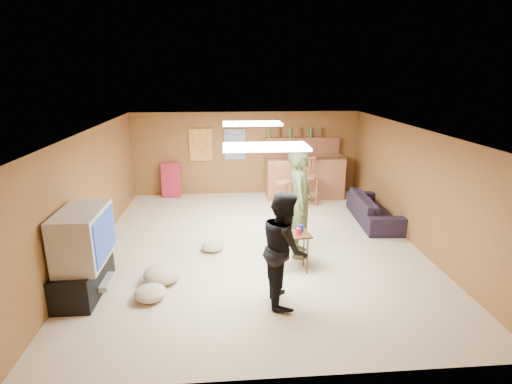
{
  "coord_description": "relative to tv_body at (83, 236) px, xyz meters",
  "views": [
    {
      "loc": [
        -0.58,
        -7.03,
        3.17
      ],
      "look_at": [
        0.0,
        0.2,
        1.0
      ],
      "focal_mm": 28.0,
      "sensor_mm": 36.0,
      "label": 1
    }
  ],
  "objects": [
    {
      "name": "ground",
      "position": [
        2.65,
        1.5,
        -0.9
      ],
      "size": [
        7.0,
        7.0,
        0.0
      ],
      "primitive_type": "plane",
      "color": "#C3B395",
      "rests_on": "ground"
    },
    {
      "name": "ceiling",
      "position": [
        2.65,
        1.5,
        1.3
      ],
      "size": [
        6.0,
        7.0,
        0.02
      ],
      "primitive_type": "cube",
      "color": "silver",
      "rests_on": "ground"
    },
    {
      "name": "wall_back",
      "position": [
        2.65,
        5.0,
        0.2
      ],
      "size": [
        6.0,
        0.02,
        2.2
      ],
      "primitive_type": "cube",
      "color": "brown",
      "rests_on": "ground"
    },
    {
      "name": "wall_front",
      "position": [
        2.65,
        -2.0,
        0.2
      ],
      "size": [
        6.0,
        0.02,
        2.2
      ],
      "primitive_type": "cube",
      "color": "brown",
      "rests_on": "ground"
    },
    {
      "name": "wall_left",
      "position": [
        -0.35,
        1.5,
        0.2
      ],
      "size": [
        0.02,
        7.0,
        2.2
      ],
      "primitive_type": "cube",
      "color": "brown",
      "rests_on": "ground"
    },
    {
      "name": "wall_right",
      "position": [
        5.65,
        1.5,
        0.2
      ],
      "size": [
        0.02,
        7.0,
        2.2
      ],
      "primitive_type": "cube",
      "color": "brown",
      "rests_on": "ground"
    },
    {
      "name": "tv_stand",
      "position": [
        -0.07,
        0.0,
        -0.65
      ],
      "size": [
        0.55,
        1.3,
        0.5
      ],
      "primitive_type": "cube",
      "color": "black",
      "rests_on": "ground"
    },
    {
      "name": "dvd_box",
      "position": [
        0.15,
        0.0,
        -0.75
      ],
      "size": [
        0.35,
        0.5,
        0.08
      ],
      "primitive_type": "cube",
      "color": "#B2B2B7",
      "rests_on": "tv_stand"
    },
    {
      "name": "tv_body",
      "position": [
        0.0,
        0.0,
        0.0
      ],
      "size": [
        0.6,
        1.1,
        0.8
      ],
      "primitive_type": "cube",
      "color": "#B2B2B7",
      "rests_on": "tv_stand"
    },
    {
      "name": "tv_screen",
      "position": [
        0.31,
        0.0,
        0.0
      ],
      "size": [
        0.02,
        0.95,
        0.65
      ],
      "primitive_type": "cube",
      "color": "navy",
      "rests_on": "tv_body"
    },
    {
      "name": "bar_counter",
      "position": [
        4.15,
        4.45,
        -0.35
      ],
      "size": [
        2.0,
        0.6,
        1.1
      ],
      "primitive_type": "cube",
      "color": "brown",
      "rests_on": "ground"
    },
    {
      "name": "bar_lip",
      "position": [
        4.15,
        4.2,
        0.2
      ],
      "size": [
        2.1,
        0.12,
        0.05
      ],
      "primitive_type": "cube",
      "color": "#392212",
      "rests_on": "bar_counter"
    },
    {
      "name": "bar_shelf",
      "position": [
        4.15,
        4.9,
        0.6
      ],
      "size": [
        2.0,
        0.18,
        0.05
      ],
      "primitive_type": "cube",
      "color": "brown",
      "rests_on": "bar_backing"
    },
    {
      "name": "bar_backing",
      "position": [
        4.15,
        4.92,
        0.3
      ],
      "size": [
        2.0,
        0.14,
        0.6
      ],
      "primitive_type": "cube",
      "color": "brown",
      "rests_on": "bar_counter"
    },
    {
      "name": "poster_left",
      "position": [
        1.45,
        4.96,
        0.45
      ],
      "size": [
        0.6,
        0.03,
        0.85
      ],
      "primitive_type": "cube",
      "color": "#BF3F26",
      "rests_on": "wall_back"
    },
    {
      "name": "poster_right",
      "position": [
        2.35,
        4.96,
        0.45
      ],
      "size": [
        0.55,
        0.03,
        0.8
      ],
      "primitive_type": "cube",
      "color": "#334C99",
      "rests_on": "wall_back"
    },
    {
      "name": "folding_chair_stack",
      "position": [
        0.65,
        4.8,
        -0.45
      ],
      "size": [
        0.5,
        0.26,
        0.91
      ],
      "primitive_type": "cube",
      "rotation": [
        -0.14,
        0.0,
        0.0
      ],
      "color": "#AB1F38",
      "rests_on": "ground"
    },
    {
      "name": "ceiling_panel_front",
      "position": [
        2.65,
        0.0,
        1.27
      ],
      "size": [
        1.2,
        0.6,
        0.04
      ],
      "primitive_type": "cube",
      "color": "white",
      "rests_on": "ceiling"
    },
    {
      "name": "ceiling_panel_back",
      "position": [
        2.65,
        2.7,
        1.27
      ],
      "size": [
        1.2,
        0.6,
        0.04
      ],
      "primitive_type": "cube",
      "color": "white",
      "rests_on": "ceiling"
    },
    {
      "name": "person_olive",
      "position": [
        3.37,
        1.05,
        0.08
      ],
      "size": [
        0.62,
        0.8,
        1.96
      ],
      "primitive_type": "imported",
      "rotation": [
        0.0,
        0.0,
        1.35
      ],
      "color": "#495632",
      "rests_on": "ground"
    },
    {
      "name": "person_black",
      "position": [
        2.87,
        -0.46,
        -0.08
      ],
      "size": [
        0.62,
        0.8,
        1.64
      ],
      "primitive_type": "imported",
      "rotation": [
        0.0,
        0.0,
        1.57
      ],
      "color": "black",
      "rests_on": "ground"
    },
    {
      "name": "sofa",
      "position": [
        5.35,
        2.58,
        -0.61
      ],
      "size": [
        0.9,
        2.02,
        0.58
      ],
      "primitive_type": "imported",
      "rotation": [
        0.0,
        0.0,
        1.5
      ],
      "color": "black",
      "rests_on": "ground"
    },
    {
      "name": "tray_table",
      "position": [
        3.17,
        0.42,
        -0.57
      ],
      "size": [
        0.56,
        0.47,
        0.66
      ],
      "primitive_type": "cube",
      "rotation": [
        0.0,
        0.0,
        0.13
      ],
      "color": "#392212",
      "rests_on": "ground"
    },
    {
      "name": "cup_red_near",
      "position": [
        3.07,
        0.45,
        -0.18
      ],
      "size": [
        0.09,
        0.09,
        0.11
      ],
      "primitive_type": "cylinder",
      "rotation": [
        0.0,
        0.0,
        0.2
      ],
      "color": "red",
      "rests_on": "tray_table"
    },
    {
      "name": "cup_red_far",
      "position": [
        3.23,
        0.37,
        -0.18
      ],
      "size": [
        0.09,
        0.09,
        0.11
      ],
      "primitive_type": "cylinder",
      "rotation": [
        0.0,
        0.0,
        0.12
      ],
      "color": "red",
      "rests_on": "tray_table"
    },
    {
      "name": "cup_blue",
      "position": [
        3.29,
        0.49,
        -0.18
      ],
      "size": [
        0.1,
        0.1,
        0.12
      ],
      "primitive_type": "cylinder",
      "rotation": [
        0.0,
        0.0,
        -0.14
      ],
      "color": "navy",
      "rests_on": "tray_table"
    },
    {
      "name": "bar_stool_left",
      "position": [
        3.42,
        3.39,
        -0.31
      ],
      "size": [
        0.43,
        0.43,
        1.18
      ],
      "primitive_type": null,
      "rotation": [
        0.0,
        0.0,
        0.18
      ],
      "color": "brown",
      "rests_on": "ground"
    },
    {
      "name": "bar_stool_right",
      "position": [
        4.17,
        3.83,
        -0.3
      ],
      "size": [
        0.38,
        0.38,
        1.19
      ],
      "primitive_type": null,
      "rotation": [
        0.0,
        0.0,
        0.01
      ],
      "color": "brown",
      "rests_on": "ground"
    },
    {
      "name": "cushion_near_tv",
      "position": [
        1.05,
        0.22,
        -0.77
      ],
      "size": [
        0.71,
        0.71,
        0.27
      ],
      "primitive_type": "ellipsoid",
      "rotation": [
        0.0,
        0.0,
        -0.21
      ],
      "color": "tan",
      "rests_on": "ground"
    },
    {
      "name": "cushion_mid",
      "position": [
        1.81,
        1.31,
        -0.81
      ],
      "size": [
        0.51,
        0.51,
        0.18
      ],
      "primitive_type": "ellipsoid",
      "rotation": [
        0.0,
        0.0,
        0.3
      ],
      "color": "tan",
      "rests_on": "ground"
    },
    {
      "name": "cushion_far",
      "position": [
        0.95,
        -0.3,
        -0.8
      ],
      "size": [
        0.48,
        0.48,
        0.21
      ],
      "primitive_type": "ellipsoid",
      "rotation": [
        0.0,
        0.0,
        0.02
      ],
      "color": "tan",
      "rests_on": "ground"
    },
    {
      "name": "bottle_row",
      "position": [
        3.95,
        4.88,
        0.75
      ],
      "size": [
        1.48,
        0.08,
        0.26
      ],
      "primitive_type": null,
      "color": "#3F7233",
      "rests_on": "bar_shelf"
    }
  ]
}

